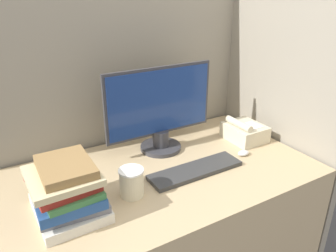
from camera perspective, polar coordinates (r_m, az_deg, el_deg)
cubicle_panel_rear at (r=1.80m, az=-7.77°, el=1.86°), size 1.78×0.04×1.75m
cubicle_panel_right at (r=1.90m, az=18.14°, el=2.03°), size 0.04×0.85×1.75m
desk at (r=1.73m, az=-0.80°, el=-18.52°), size 1.38×0.79×0.75m
monitor at (r=1.61m, az=-1.39°, el=2.46°), size 0.57×0.21×0.43m
keyboard at (r=1.50m, az=4.83°, el=-7.67°), size 0.44×0.12×0.02m
mouse at (r=1.67m, az=12.99°, el=-4.61°), size 0.06×0.04×0.02m
coffee_cup at (r=1.33m, az=-6.36°, el=-9.73°), size 0.10×0.10×0.12m
book_stack at (r=1.26m, az=-17.21°, el=-10.77°), size 0.27×0.29×0.21m
desk_telephone at (r=1.82m, az=13.14°, el=-0.95°), size 0.18×0.21×0.12m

